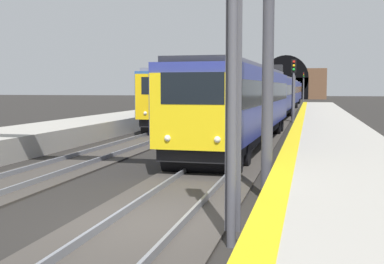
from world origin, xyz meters
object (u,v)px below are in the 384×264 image
Objects in this scene: railway_signal_mid at (294,84)px; railway_signal_far at (303,84)px; train_main_approaching at (279,94)px; train_adjacent_platform at (235,92)px; railway_signal_near at (233,41)px.

railway_signal_mid is 60.65m from railway_signal_far.
train_main_approaching is 11.10m from railway_signal_mid.
railway_signal_mid is at bearing 11.12° from train_main_approaching.
railway_signal_far is at bearing 169.96° from train_adjacent_platform.
train_adjacent_platform reaches higher than train_main_approaching.
train_adjacent_platform is (5.23, 5.14, 0.08)m from train_main_approaching.
train_main_approaching is 7.33m from train_adjacent_platform.
railway_signal_far is (92.90, 0.00, -0.12)m from railway_signal_near.
railway_signal_near is 92.90m from railway_signal_far.
railway_signal_mid is 0.87× the size of railway_signal_far.
railway_signal_near reaches higher than train_main_approaching.
train_main_approaching is 49.78m from railway_signal_far.
train_main_approaching is 13.07× the size of railway_signal_far.
railway_signal_mid is at bearing 0.00° from railway_signal_far.
train_adjacent_platform is 10.30× the size of railway_signal_near.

